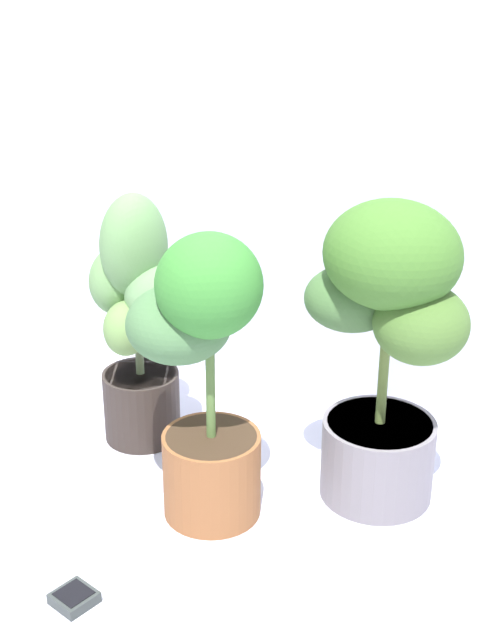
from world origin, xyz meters
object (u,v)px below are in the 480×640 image
object	(u,v)px
potted_plant_back_right	(387,334)
hygrometer_box	(74,598)
potted_plant_back_left	(137,317)
potted_plant_center	(201,363)

from	to	relation	value
potted_plant_back_right	hygrometer_box	distance (m)	0.89
hygrometer_box	potted_plant_back_left	bearing A→B (deg)	125.31
potted_plant_back_left	hygrometer_box	size ratio (longest dim) A/B	6.81
potted_plant_back_right	potted_plant_center	bearing A→B (deg)	-149.30
potted_plant_center	hygrometer_box	bearing A→B (deg)	-104.77
potted_plant_back_right	hygrometer_box	bearing A→B (deg)	-127.26
potted_plant_center	potted_plant_back_right	size ratio (longest dim) A/B	0.93
potted_plant_back_left	hygrometer_box	bearing A→B (deg)	-73.51
potted_plant_center	hygrometer_box	xyz separation A→B (m)	(-0.11, -0.41, -0.38)
potted_plant_back_right	potted_plant_back_left	bearing A→B (deg)	178.60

